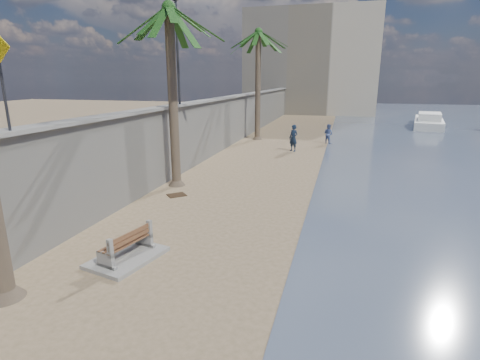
{
  "coord_description": "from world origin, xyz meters",
  "views": [
    {
      "loc": [
        3.11,
        -6.04,
        4.88
      ],
      "look_at": [
        -0.5,
        7.0,
        1.2
      ],
      "focal_mm": 28.0,
      "sensor_mm": 36.0,
      "label": 1
    }
  ],
  "objects_px": {
    "palm_mid": "(169,10)",
    "person_b": "(328,133)",
    "palm_back": "(259,34)",
    "yacht_far": "(428,123)",
    "person_a": "(294,136)",
    "bench_far": "(126,247)"
  },
  "relations": [
    {
      "from": "palm_mid",
      "to": "person_b",
      "type": "relative_size",
      "value": 5.2
    },
    {
      "from": "bench_far",
      "to": "palm_mid",
      "type": "distance_m",
      "value": 10.44
    },
    {
      "from": "palm_back",
      "to": "yacht_far",
      "type": "height_order",
      "value": "palm_back"
    },
    {
      "from": "bench_far",
      "to": "palm_back",
      "type": "bearing_deg",
      "value": 93.32
    },
    {
      "from": "person_b",
      "to": "yacht_far",
      "type": "bearing_deg",
      "value": -90.93
    },
    {
      "from": "yacht_far",
      "to": "bench_far",
      "type": "bearing_deg",
      "value": 167.78
    },
    {
      "from": "bench_far",
      "to": "yacht_far",
      "type": "distance_m",
      "value": 37.7
    },
    {
      "from": "yacht_far",
      "to": "palm_mid",
      "type": "bearing_deg",
      "value": 159.81
    },
    {
      "from": "palm_back",
      "to": "person_a",
      "type": "distance_m",
      "value": 9.14
    },
    {
      "from": "palm_mid",
      "to": "person_a",
      "type": "height_order",
      "value": "palm_mid"
    },
    {
      "from": "palm_mid",
      "to": "palm_back",
      "type": "bearing_deg",
      "value": 87.69
    },
    {
      "from": "person_a",
      "to": "palm_mid",
      "type": "bearing_deg",
      "value": -80.87
    },
    {
      "from": "palm_mid",
      "to": "yacht_far",
      "type": "xyz_separation_m",
      "value": [
        15.98,
        27.68,
        -7.28
      ]
    },
    {
      "from": "palm_mid",
      "to": "person_b",
      "type": "height_order",
      "value": "palm_mid"
    },
    {
      "from": "palm_back",
      "to": "palm_mid",
      "type": "bearing_deg",
      "value": -92.31
    },
    {
      "from": "palm_back",
      "to": "person_b",
      "type": "xyz_separation_m",
      "value": [
        5.72,
        -0.54,
        -7.38
      ]
    },
    {
      "from": "palm_back",
      "to": "person_b",
      "type": "relative_size",
      "value": 5.57
    },
    {
      "from": "palm_mid",
      "to": "person_a",
      "type": "relative_size",
      "value": 4.12
    },
    {
      "from": "palm_back",
      "to": "person_b",
      "type": "distance_m",
      "value": 9.35
    },
    {
      "from": "palm_back",
      "to": "person_a",
      "type": "height_order",
      "value": "palm_back"
    },
    {
      "from": "palm_mid",
      "to": "person_a",
      "type": "xyz_separation_m",
      "value": [
        4.14,
        10.03,
        -6.58
      ]
    },
    {
      "from": "palm_mid",
      "to": "palm_back",
      "type": "xyz_separation_m",
      "value": [
        0.58,
        14.47,
        0.58
      ]
    }
  ]
}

